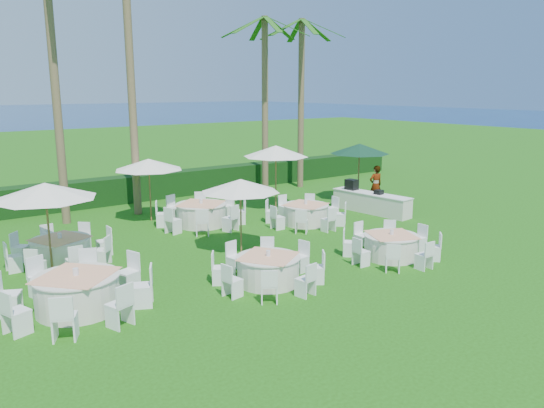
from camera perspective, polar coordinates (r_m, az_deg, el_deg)
The scene contains 19 objects.
ground at distance 15.27m, azimuth 0.56°, elevation -7.49°, with size 120.00×120.00×0.00m, color #1D4F0D.
hedge at distance 25.43m, azimuth -15.87°, elevation 1.50°, with size 34.00×1.00×1.20m, color black.
banquet_table_a at distance 13.53m, azimuth -20.20°, elevation -8.86°, with size 3.46×3.46×1.05m.
banquet_table_b at distance 14.42m, azimuth -0.41°, elevation -7.00°, with size 3.05×3.05×0.93m.
banquet_table_c at distance 16.93m, azimuth 12.69°, elevation -4.39°, with size 2.97×2.97×0.91m.
banquet_table_d at distance 17.28m, azimuth -21.76°, elevation -4.60°, with size 3.06×3.06×0.93m.
banquet_table_e at distance 20.59m, azimuth -7.62°, elevation -1.04°, with size 3.39×3.39×1.03m.
banquet_table_f at distance 20.64m, azimuth 3.64°, elevation -1.03°, with size 3.12×3.12×0.95m.
umbrella_a at distance 16.03m, azimuth -23.22°, elevation 1.30°, with size 2.82×2.82×2.62m.
umbrella_b at distance 16.70m, azimuth -3.41°, elevation 1.98°, with size 2.51×2.51×2.39m.
umbrella_c at distance 21.32m, azimuth -13.13°, elevation 4.18°, with size 2.68×2.68×2.49m.
umbrella_d at distance 22.84m, azimuth 0.42°, elevation 5.71°, with size 2.81×2.81×2.79m.
umbrella_green at distance 24.85m, azimuth 9.40°, elevation 5.89°, with size 2.74×2.74×2.69m.
buffet_table at distance 22.90m, azimuth 10.55°, elevation 0.22°, with size 1.19×3.70×1.29m.
staff_person at distance 24.46m, azimuth 11.08°, elevation 2.01°, with size 0.65×0.43×1.78m, color gray.
palm_b at distance 21.73m, azimuth -22.37°, elevation 12.51°, with size 4.25×4.37×10.22m.
palm_c at distance 22.47m, azimuth -15.02°, elevation 14.23°, with size 4.41×4.03×11.20m.
palm_d at distance 27.02m, azimuth -0.76°, elevation 11.47°, with size 4.35×4.29×8.63m.
palm_e at distance 28.04m, azimuth 3.15°, elevation 11.49°, with size 4.39×4.20×8.63m.
Camera 1 is at (-8.62, -11.49, 5.18)m, focal length 35.00 mm.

